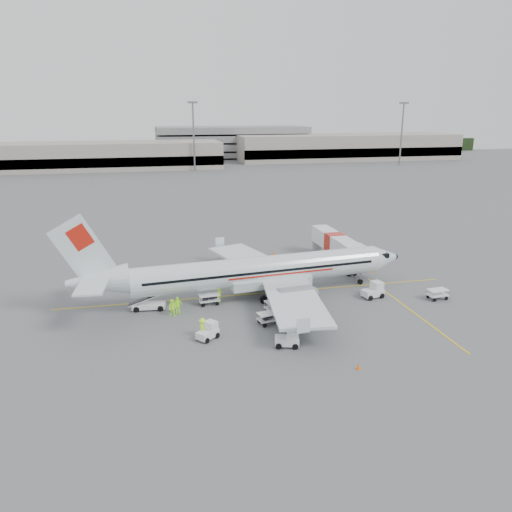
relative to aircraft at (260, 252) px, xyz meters
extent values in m
plane|color=#56595B|center=(0.15, 0.81, -5.07)|extent=(360.00, 360.00, 0.00)
cube|color=yellow|center=(0.15, 0.81, -5.07)|extent=(44.00, 0.20, 0.01)
cube|color=yellow|center=(14.15, -7.19, -5.07)|extent=(0.20, 20.00, 0.01)
cone|color=#FD670A|center=(15.74, 5.04, -4.75)|extent=(0.40, 0.40, 0.65)
cone|color=#FD670A|center=(5.56, 15.19, -4.74)|extent=(0.42, 0.42, 0.68)
cone|color=#FD670A|center=(3.95, -17.45, -4.80)|extent=(0.34, 0.34, 0.55)
imported|color=#B2FF24|center=(-4.64, -0.69, -4.13)|extent=(0.78, 0.82, 1.89)
imported|color=#B2FF24|center=(-9.78, -3.55, -4.18)|extent=(1.10, 1.04, 1.78)
imported|color=#B2FF24|center=(-7.44, -8.91, -4.16)|extent=(0.94, 1.31, 1.82)
imported|color=#B2FF24|center=(-9.21, -2.99, -4.18)|extent=(1.07, 0.51, 1.79)
camera|label=1|loc=(-11.76, -50.22, 14.75)|focal=35.00mm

